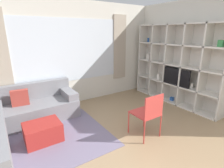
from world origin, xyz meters
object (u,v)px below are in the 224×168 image
(shelving_unit, at_px, (177,65))
(ottoman, at_px, (43,132))
(couch_main, at_px, (36,107))
(folding_chair, at_px, (148,112))

(shelving_unit, relative_size, ottoman, 4.21)
(ottoman, bearing_deg, couch_main, 85.17)
(couch_main, bearing_deg, shelving_unit, -17.13)
(ottoman, distance_m, folding_chair, 1.96)
(folding_chair, bearing_deg, shelving_unit, -155.49)
(ottoman, height_order, folding_chair, folding_chair)
(couch_main, xyz_separation_m, folding_chair, (1.59, -1.93, 0.23))
(couch_main, height_order, folding_chair, folding_chair)
(couch_main, distance_m, folding_chair, 2.51)
(couch_main, relative_size, ottoman, 2.79)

